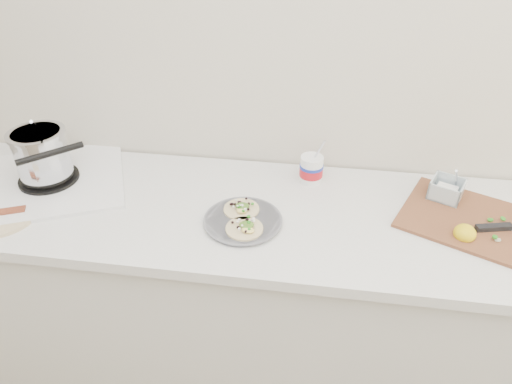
# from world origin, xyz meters

# --- Properties ---
(counter) EXTENTS (2.44, 0.66, 0.90)m
(counter) POSITION_xyz_m (0.00, 1.43, 0.45)
(counter) COLOR silver
(counter) RESTS_ON ground
(stove) EXTENTS (0.69, 0.67, 0.26)m
(stove) POSITION_xyz_m (-0.84, 1.47, 0.99)
(stove) COLOR silver
(stove) RESTS_ON counter
(taco_plate) EXTENTS (0.27, 0.27, 0.04)m
(taco_plate) POSITION_xyz_m (-0.07, 1.33, 0.92)
(taco_plate) COLOR slate
(taco_plate) RESTS_ON counter
(tub) EXTENTS (0.09, 0.09, 0.20)m
(tub) POSITION_xyz_m (0.15, 1.63, 0.96)
(tub) COLOR white
(tub) RESTS_ON counter
(cutboard) EXTENTS (0.60, 0.52, 0.08)m
(cutboard) POSITION_xyz_m (0.71, 1.45, 0.92)
(cutboard) COLOR brown
(cutboard) RESTS_ON counter
(bacon_plate) EXTENTS (0.25, 0.25, 0.02)m
(bacon_plate) POSITION_xyz_m (-0.90, 1.25, 0.91)
(bacon_plate) COLOR tan
(bacon_plate) RESTS_ON counter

